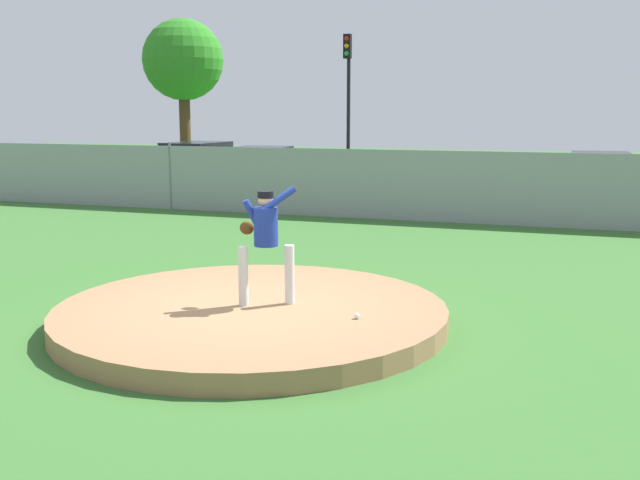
% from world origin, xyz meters
% --- Properties ---
extents(ground_plane, '(80.00, 80.00, 0.00)m').
position_xyz_m(ground_plane, '(0.00, 6.00, 0.00)').
color(ground_plane, '#386B2D').
extents(asphalt_strip, '(44.00, 7.00, 0.01)m').
position_xyz_m(asphalt_strip, '(0.00, 14.50, 0.00)').
color(asphalt_strip, '#2B2B2D').
rests_on(asphalt_strip, ground_plane).
extents(pitchers_mound, '(5.24, 5.24, 0.26)m').
position_xyz_m(pitchers_mound, '(0.00, 0.00, 0.13)').
color(pitchers_mound, '#99704C').
rests_on(pitchers_mound, ground_plane).
extents(pitcher_youth, '(0.81, 0.42, 1.60)m').
position_xyz_m(pitcher_youth, '(0.18, 0.09, 1.21)').
color(pitcher_youth, silver).
rests_on(pitcher_youth, pitchers_mound).
extents(baseball, '(0.07, 0.07, 0.07)m').
position_xyz_m(baseball, '(1.53, -0.19, 0.30)').
color(baseball, white).
rests_on(baseball, pitchers_mound).
extents(chainlink_fence, '(35.22, 0.07, 1.93)m').
position_xyz_m(chainlink_fence, '(0.00, 10.00, 0.92)').
color(chainlink_fence, gray).
rests_on(chainlink_fence, ground_plane).
extents(parked_car_silver, '(2.13, 4.84, 1.61)m').
position_xyz_m(parked_car_silver, '(-6.12, 14.23, 0.78)').
color(parked_car_silver, '#B7BABF').
rests_on(parked_car_silver, ground_plane).
extents(parked_car_navy, '(2.10, 4.33, 1.72)m').
position_xyz_m(parked_car_navy, '(-8.77, 14.85, 0.82)').
color(parked_car_navy, '#161E4C').
rests_on(parked_car_navy, ground_plane).
extents(parked_car_teal, '(1.91, 4.62, 1.63)m').
position_xyz_m(parked_car_teal, '(4.77, 14.04, 0.78)').
color(parked_car_teal, '#146066').
rests_on(parked_car_teal, ground_plane).
extents(traffic_cone_orange, '(0.40, 0.40, 0.55)m').
position_xyz_m(traffic_cone_orange, '(-2.44, 12.32, 0.26)').
color(traffic_cone_orange, orange).
rests_on(traffic_cone_orange, asphalt_strip).
extents(traffic_light_near, '(0.28, 0.46, 5.68)m').
position_xyz_m(traffic_light_near, '(-4.32, 18.80, 3.82)').
color(traffic_light_near, black).
rests_on(traffic_light_near, ground_plane).
extents(tree_bushy_near, '(3.83, 3.83, 7.13)m').
position_xyz_m(tree_bushy_near, '(-13.78, 23.05, 5.15)').
color(tree_bushy_near, '#4C331E').
rests_on(tree_bushy_near, ground_plane).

